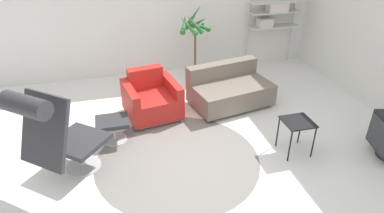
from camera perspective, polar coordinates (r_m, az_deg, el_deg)
name	(u,v)px	position (r m, az deg, el deg)	size (l,w,h in m)	color
ground_plane	(184,147)	(4.81, -1.30, -6.83)	(12.00, 12.00, 0.00)	white
wall_back	(150,2)	(6.73, -7.04, 16.85)	(12.00, 0.09, 2.80)	silver
round_rug	(178,159)	(4.59, -2.42, -8.81)	(2.17, 2.17, 0.01)	slate
lounge_chair	(53,129)	(4.09, -22.18, -3.54)	(1.07, 1.12, 1.30)	#BCBCC1
ottoman	(113,126)	(4.94, -13.08, -3.12)	(0.46, 0.39, 0.34)	#BCBCC1
armchair_red	(151,100)	(5.46, -6.79, 1.12)	(0.92, 0.91, 0.72)	silver
couch_low	(229,90)	(5.80, 6.24, 2.68)	(1.42, 1.05, 0.66)	black
side_table	(297,125)	(4.70, 17.14, -3.01)	(0.38, 0.38, 0.49)	black
potted_plant	(195,47)	(6.40, 0.44, 9.95)	(0.61, 0.61, 1.44)	silver
shelf_unit	(273,14)	(7.32, 13.37, 14.80)	(1.05, 0.28, 1.78)	#BCBCC1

